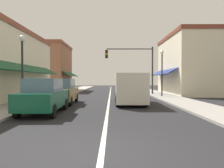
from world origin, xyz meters
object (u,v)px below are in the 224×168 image
(parked_car_second_left, at_px, (62,91))
(van_in_lane, at_px, (130,88))
(street_lamp_left_near, at_px, (22,58))
(street_lamp_right_mid, at_px, (162,65))
(traffic_signal_mast_arm, at_px, (136,62))
(parked_car_nearest_left, at_px, (44,96))

(parked_car_second_left, xyz_separation_m, van_in_lane, (4.76, -0.01, 0.27))
(street_lamp_left_near, bearing_deg, van_in_lane, 19.29)
(parked_car_second_left, distance_m, street_lamp_right_mid, 10.27)
(traffic_signal_mast_arm, relative_size, street_lamp_left_near, 1.24)
(street_lamp_right_mid, bearing_deg, parked_car_nearest_left, -130.51)
(parked_car_nearest_left, xyz_separation_m, traffic_signal_mast_arm, (6.08, 12.95, 2.86))
(van_in_lane, distance_m, street_lamp_right_mid, 6.89)
(traffic_signal_mast_arm, relative_size, street_lamp_right_mid, 1.19)
(parked_car_nearest_left, distance_m, van_in_lane, 6.28)
(parked_car_second_left, relative_size, van_in_lane, 0.80)
(van_in_lane, relative_size, street_lamp_right_mid, 1.14)
(van_in_lane, xyz_separation_m, street_lamp_right_mid, (3.60, 5.55, 1.95))
(van_in_lane, bearing_deg, street_lamp_right_mid, 57.39)
(van_in_lane, bearing_deg, traffic_signal_mast_arm, 81.41)
(parked_car_nearest_left, bearing_deg, parked_car_second_left, 89.39)
(van_in_lane, distance_m, traffic_signal_mast_arm, 9.27)
(street_lamp_right_mid, bearing_deg, traffic_signal_mast_arm, 124.30)
(traffic_signal_mast_arm, bearing_deg, parked_car_nearest_left, -115.15)
(parked_car_nearest_left, distance_m, traffic_signal_mast_arm, 14.59)
(parked_car_second_left, bearing_deg, street_lamp_left_near, -129.94)
(parked_car_second_left, distance_m, street_lamp_left_near, 3.61)
(parked_car_nearest_left, distance_m, street_lamp_right_mid, 12.96)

